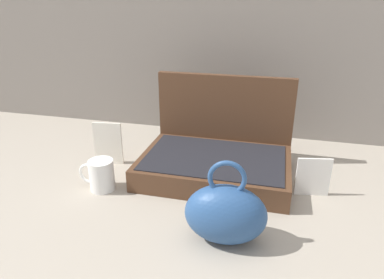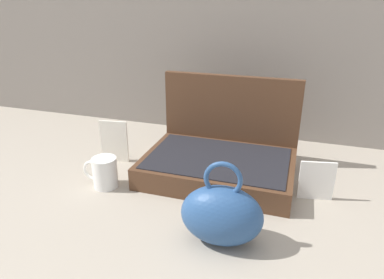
# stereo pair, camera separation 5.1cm
# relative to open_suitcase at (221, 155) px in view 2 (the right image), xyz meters

# --- Properties ---
(ground_plane) EXTENTS (6.00, 6.00, 0.00)m
(ground_plane) POSITION_rel_open_suitcase_xyz_m (-0.06, -0.19, -0.06)
(ground_plane) COLOR #9E9384
(open_suitcase) EXTENTS (0.46, 0.33, 0.29)m
(open_suitcase) POSITION_rel_open_suitcase_xyz_m (0.00, 0.00, 0.00)
(open_suitcase) COLOR #4C301E
(open_suitcase) RESTS_ON ground_plane
(teal_pouch_handbag) EXTENTS (0.20, 0.13, 0.21)m
(teal_pouch_handbag) POSITION_rel_open_suitcase_xyz_m (0.08, -0.34, 0.01)
(teal_pouch_handbag) COLOR #284C7F
(teal_pouch_handbag) RESTS_ON ground_plane
(coffee_mug) EXTENTS (0.11, 0.07, 0.09)m
(coffee_mug) POSITION_rel_open_suitcase_xyz_m (-0.31, -0.19, -0.02)
(coffee_mug) COLOR white
(coffee_mug) RESTS_ON ground_plane
(info_card_left) EXTENTS (0.10, 0.02, 0.12)m
(info_card_left) POSITION_rel_open_suitcase_xyz_m (0.29, -0.07, -0.00)
(info_card_left) COLOR white
(info_card_left) RESTS_ON ground_plane
(poster_card_right) EXTENTS (0.10, 0.02, 0.15)m
(poster_card_right) POSITION_rel_open_suitcase_xyz_m (-0.37, -0.03, 0.01)
(poster_card_right) COLOR white
(poster_card_right) RESTS_ON ground_plane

